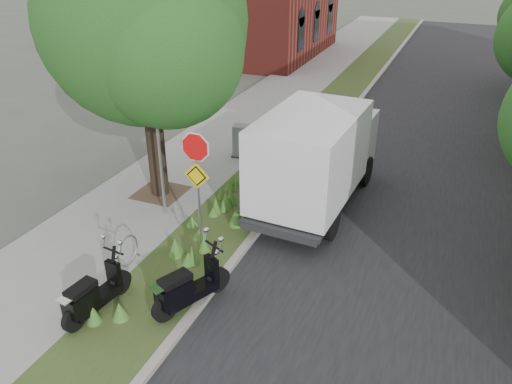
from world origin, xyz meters
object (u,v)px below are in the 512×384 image
(box_truck, at_px, (316,154))
(utility_cabinet, at_px, (244,141))
(sign_assembly, at_px, (197,169))
(scooter_far, at_px, (184,292))
(scooter_near, at_px, (90,299))

(box_truck, relative_size, utility_cabinet, 5.04)
(sign_assembly, bearing_deg, utility_cabinet, 103.69)
(scooter_far, relative_size, utility_cabinet, 1.64)
(sign_assembly, bearing_deg, scooter_far, -70.84)
(scooter_near, height_order, utility_cabinet, utility_cabinet)
(sign_assembly, height_order, scooter_far, sign_assembly)
(utility_cabinet, bearing_deg, box_truck, -35.22)
(scooter_near, relative_size, scooter_far, 1.01)
(scooter_near, bearing_deg, box_truck, 66.95)
(sign_assembly, relative_size, utility_cabinet, 2.89)
(scooter_near, distance_m, box_truck, 7.08)
(sign_assembly, xyz_separation_m, scooter_far, (0.71, -2.05, -1.76))
(scooter_near, xyz_separation_m, scooter_far, (1.64, 0.91, 0.02))
(scooter_near, xyz_separation_m, utility_cabinet, (-0.48, 8.71, 0.11))
(scooter_near, distance_m, utility_cabinet, 8.72)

